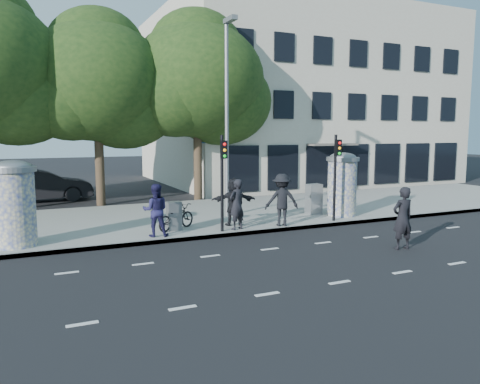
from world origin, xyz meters
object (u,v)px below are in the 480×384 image
ped_c (155,210)px  car_mid (41,186)px  street_lamp (227,104)px  ad_column_right (342,183)px  bicycle (176,217)px  man_road (403,218)px  ad_column_left (14,202)px  ped_b (237,204)px  ped_f (234,201)px  cabinet_left (174,216)px  traffic_pole_near (223,173)px  traffic_pole_far (336,169)px  cabinet_right (314,199)px  ped_d (282,200)px

ped_c → car_mid: ped_c is taller
street_lamp → ad_column_right: bearing=-23.7°
ped_c → bicycle: size_ratio=1.02×
street_lamp → man_road: size_ratio=4.07×
street_lamp → ad_column_left: bearing=-165.1°
bicycle → man_road: bearing=-161.4°
ped_b → ped_f: (0.22, 0.75, -0.01)m
street_lamp → car_mid: (-6.94, 8.72, -3.96)m
street_lamp → cabinet_left: bearing=-146.9°
ad_column_left → man_road: ad_column_left is taller
street_lamp → cabinet_left: (-2.89, -1.88, -4.13)m
ped_b → car_mid: 12.99m
street_lamp → bicycle: (-2.81, -1.84, -4.18)m
traffic_pole_near → street_lamp: 4.07m
ad_column_right → cabinet_left: ad_column_right is taller
traffic_pole_far → ped_f: (-3.98, 0.87, -1.17)m
ad_column_right → cabinet_left: size_ratio=2.58×
street_lamp → cabinet_left: street_lamp is taller
cabinet_right → ad_column_left: bearing=-178.0°
ped_c → ped_d: 4.76m
ped_d → ad_column_left: bearing=12.6°
ped_c → car_mid: size_ratio=0.35×
ped_b → car_mid: ped_b is taller
cabinet_right → car_mid: bearing=133.8°
traffic_pole_far → man_road: bearing=-96.0°
cabinet_left → bicycle: bearing=28.8°
ped_f → ad_column_left: bearing=16.7°
bicycle → ad_column_left: bearing=63.3°
street_lamp → man_road: 8.45m
ad_column_left → man_road: 11.99m
ad_column_left → ped_f: bearing=1.3°
ad_column_right → cabinet_right: bearing=138.3°
ped_b → ped_d: bearing=157.3°
ped_d → cabinet_right: ped_d is taller
cabinet_left → cabinet_right: bearing=5.9°
ad_column_left → cabinet_left: 5.19m
bicycle → street_lamp: bearing=-86.8°
ad_column_right → man_road: ad_column_right is taller
ped_b → car_mid: (-6.14, 11.44, -0.23)m
traffic_pole_far → car_mid: bearing=131.8°
ped_d → ad_column_right: bearing=-149.2°
ad_column_left → ad_column_right: 12.40m
traffic_pole_far → ped_f: 4.24m
ped_d → traffic_pole_far: bearing=-164.6°
ad_column_right → traffic_pole_near: 5.91m
traffic_pole_near → ped_f: traffic_pole_near is taller
ped_c → cabinet_right: (7.27, 1.44, -0.25)m
ped_f → bicycle: bearing=12.0°
street_lamp → cabinet_right: size_ratio=6.21×
ad_column_right → ped_b: bearing=-171.4°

